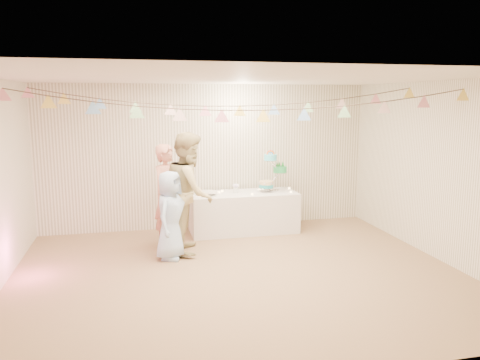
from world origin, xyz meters
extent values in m
plane|color=#826446|center=(0.00, 0.00, 0.00)|extent=(6.00, 6.00, 0.00)
plane|color=beige|center=(0.00, 0.00, 2.60)|extent=(6.00, 6.00, 0.00)
plane|color=white|center=(0.00, 2.50, 1.30)|extent=(6.00, 6.00, 0.00)
plane|color=white|center=(0.00, -2.50, 1.30)|extent=(6.00, 6.00, 0.00)
plane|color=white|center=(3.00, 0.00, 1.30)|extent=(5.00, 5.00, 0.00)
cube|color=silver|center=(0.54, 2.00, 0.35)|extent=(1.88, 0.75, 0.70)
cylinder|color=white|center=(-0.11, 1.95, 0.76)|extent=(0.33, 0.33, 0.02)
imported|color=tan|center=(-0.82, 1.48, 0.82)|extent=(0.70, 0.71, 1.65)
imported|color=tan|center=(-0.51, 1.16, 0.93)|extent=(0.86, 1.02, 1.85)
imported|color=#A4C3E8|center=(-0.84, 0.86, 0.66)|extent=(0.67, 0.76, 1.31)
cylinder|color=#FFD88C|center=(-0.26, 1.85, 0.72)|extent=(0.04, 0.04, 0.03)
cylinder|color=#FFD88C|center=(0.19, 2.18, 0.72)|extent=(0.04, 0.04, 0.03)
cylinder|color=#FFD88C|center=(0.64, 1.78, 0.72)|extent=(0.04, 0.04, 0.03)
cylinder|color=#FFD88C|center=(0.89, 2.22, 0.72)|extent=(0.04, 0.04, 0.03)
cylinder|color=#FFD88C|center=(1.36, 1.82, 0.72)|extent=(0.04, 0.04, 0.03)
cylinder|color=#FFD88C|center=(1.44, 2.15, 0.72)|extent=(0.04, 0.04, 0.03)
cylinder|color=#FFD88C|center=(0.12, 2.08, 0.72)|extent=(0.04, 0.04, 0.03)
camera|label=1|loc=(-1.34, -5.86, 2.33)|focal=35.00mm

